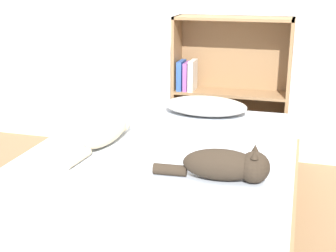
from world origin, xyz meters
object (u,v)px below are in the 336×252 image
at_px(bookshelf, 228,90).
at_px(bed, 161,196).
at_px(cat_dark, 228,165).
at_px(cat_light, 106,131).
at_px(pillow, 206,106).

bearing_deg(bookshelf, bed, -97.28).
bearing_deg(bed, bookshelf, 82.72).
xyz_separation_m(bed, bookshelf, (0.16, 1.22, 0.31)).
bearing_deg(bookshelf, cat_dark, -81.05).
bearing_deg(cat_dark, bed, 143.98).
height_order(bed, cat_light, cat_light).
xyz_separation_m(bed, cat_light, (-0.32, 0.06, 0.32)).
bearing_deg(bed, pillow, 83.85).
relative_size(cat_dark, bookshelf, 0.48).
distance_m(pillow, cat_dark, 1.04).
bearing_deg(pillow, cat_dark, -72.97).
xyz_separation_m(cat_light, bookshelf, (0.48, 1.15, -0.01)).
height_order(cat_dark, bookshelf, bookshelf).
bearing_deg(cat_dark, pillow, 102.98).
height_order(pillow, cat_dark, cat_dark).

